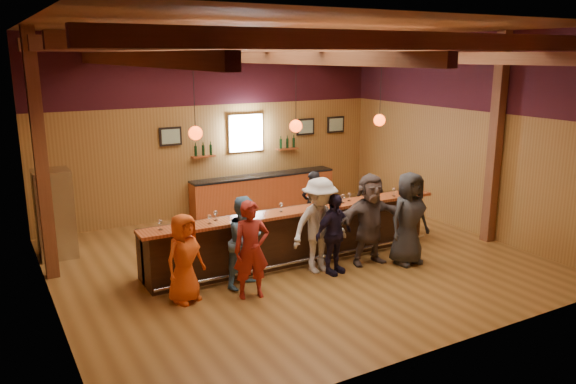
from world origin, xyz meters
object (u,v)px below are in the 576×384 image
Objects in this scene: bottle_a at (318,198)px; customer_navy at (334,234)px; customer_orange at (184,258)px; customer_denim at (246,242)px; customer_white at (320,226)px; customer_brown at (370,219)px; ice_bucket at (317,199)px; customer_redvest at (251,250)px; customer_dark at (409,218)px; bar_counter at (292,233)px; bartender at (312,204)px; stainless_fridge at (55,214)px; back_bar_cabinet at (264,192)px.

customer_navy is at bearing -101.86° from bottle_a.
customer_navy is at bearing -25.70° from customer_orange.
customer_white is (1.49, -0.07, 0.09)m from customer_denim.
customer_brown is 1.10m from ice_bucket.
customer_dark reaches higher than customer_redvest.
customer_orange is 6.20× the size of ice_bucket.
bar_counter is 3.46× the size of customer_white.
bartender is (-0.74, 2.36, -0.16)m from customer_dark.
customer_orange is 4.22× the size of bottle_a.
stainless_fridge is 4.54m from customer_redvest.
bottle_a is at bearing -27.07° from bar_counter.
customer_navy is 1.60m from customer_dark.
bottle_a is at bearing 39.61° from customer_redvest.
customer_navy is 2.24m from bartender.
customer_white is (1.61, 0.40, 0.07)m from customer_redvest.
customer_dark reaches higher than customer_denim.
customer_brown reaches higher than bar_counter.
stainless_fridge is 0.98× the size of customer_dark.
customer_redvest reaches higher than bartender.
back_bar_cabinet is at bearing 65.71° from customer_navy.
customer_dark is 5.13× the size of bottle_a.
stainless_fridge is at bearing 128.04° from customer_navy.
ice_bucket reaches higher than bar_counter.
customer_redvest is at bearing -152.08° from bottle_a.
bottle_a is at bearing 31.96° from ice_bucket.
bartender is at bearing 104.86° from customer_dark.
bartender is (1.10, 1.01, 0.23)m from bar_counter.
customer_brown is at bearing -44.71° from ice_bucket.
ice_bucket is (1.95, 1.03, 0.39)m from customer_redvest.
customer_navy is (1.67, -0.28, -0.05)m from customer_denim.
customer_brown is at bearing 148.07° from customer_dark.
customer_denim is 1.95m from ice_bucket.
customer_orange is at bearing 26.03° from bartender.
bottle_a is at bearing 57.57° from customer_white.
bar_counter is 3.76m from back_bar_cabinet.
back_bar_cabinet is 4.99m from customer_dark.
bottle_a is (0.18, 0.85, 0.48)m from customer_navy.
stainless_fridge is 5.02× the size of bottle_a.
customer_denim is 1.07× the size of customer_navy.
customer_white reaches higher than customer_redvest.
customer_orange is at bearing 177.44° from customer_white.
bar_counter is 4.17× the size of bartender.
customer_white reaches higher than customer_navy.
bartender is (3.66, 1.90, -0.00)m from customer_orange.
stainless_fridge is at bearing 149.33° from ice_bucket.
customer_dark is (1.83, -1.36, 0.40)m from bar_counter.
stainless_fridge is 7.39× the size of ice_bucket.
customer_dark is at bearing -23.37° from customer_navy.
bartender is at bearing -15.48° from stainless_fridge.
bottle_a is at bearing -9.57° from customer_orange.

